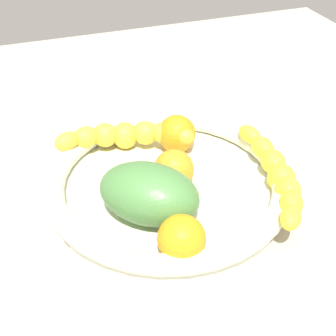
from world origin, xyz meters
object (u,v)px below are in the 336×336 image
Objects in this scene: banana_draped_right at (277,175)px; orange_mid_right at (182,239)px; banana_draped_left at (125,135)px; mango_green at (149,194)px; orange_front at (175,171)px; orange_mid_left at (177,134)px; fruit_bowl at (168,183)px.

banana_draped_right is 16.86cm from orange_mid_right.
banana_draped_left is 14.38cm from mango_green.
banana_draped_right is 12.90cm from orange_front.
orange_mid_left is 20.53cm from orange_mid_right.
orange_mid_right is at bearing -66.64° from banana_draped_right.
banana_draped_left reaches higher than banana_draped_right.
fruit_bowl is at bearing 16.99° from banana_draped_left.
orange_mid_right is 0.43× the size of mango_green.
fruit_bowl is 5.94× the size of orange_mid_right.
fruit_bowl is at bearing 138.74° from mango_green.
mango_green is at bearing -169.94° from orange_mid_right.
mango_green reaches higher than orange_front.
banana_draped_right is at bearing 34.72° from orange_mid_left.
banana_draped_right is 16.83cm from mango_green.
banana_draped_right reaches higher than fruit_bowl.
orange_mid_right is at bearing -18.90° from orange_mid_left.
banana_draped_left is at bearing -163.01° from fruit_bowl.
mango_green is at bearing -49.85° from orange_front.
banana_draped_left is at bearing 176.18° from mango_green.
fruit_bowl is at bearing 167.39° from orange_mid_right.
orange_mid_right is at bearing -12.61° from fruit_bowl.
mango_green is (-7.34, -1.30, 0.82)cm from orange_mid_right.
fruit_bowl is at bearing -121.27° from orange_front.
orange_front is 11.87cm from orange_mid_right.
mango_green is (12.08, -7.95, 0.77)cm from orange_mid_left.
orange_mid_left is 0.44× the size of mango_green.
orange_mid_left reaches higher than banana_draped_left.
orange_mid_right reaches higher than banana_draped_right.
fruit_bowl is 10.46cm from banana_draped_left.
orange_mid_right is at bearing 0.92° from banana_draped_left.
orange_front is at bearing 20.27° from banana_draped_left.
orange_mid_right reaches higher than fruit_bowl.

